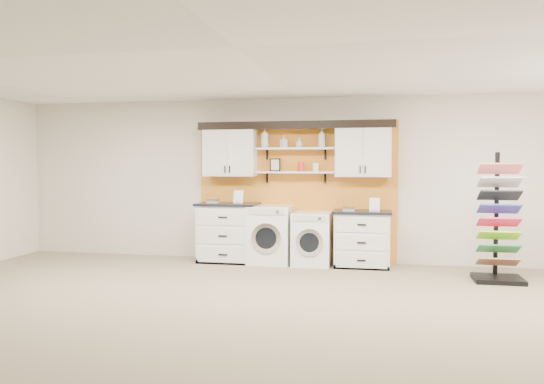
% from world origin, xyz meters
% --- Properties ---
extents(floor, '(10.00, 10.00, 0.00)m').
position_xyz_m(floor, '(0.00, 0.00, 0.00)').
color(floor, gray).
rests_on(floor, ground).
extents(ceiling, '(10.00, 10.00, 0.00)m').
position_xyz_m(ceiling, '(0.00, 0.00, 2.80)').
color(ceiling, white).
rests_on(ceiling, wall_back).
extents(wall_back, '(10.00, 0.00, 10.00)m').
position_xyz_m(wall_back, '(0.00, 4.00, 1.40)').
color(wall_back, beige).
rests_on(wall_back, floor).
extents(accent_panel, '(3.40, 0.07, 2.40)m').
position_xyz_m(accent_panel, '(0.00, 3.96, 1.20)').
color(accent_panel, orange).
rests_on(accent_panel, wall_back).
extents(upper_cabinet_left, '(0.90, 0.35, 0.84)m').
position_xyz_m(upper_cabinet_left, '(-1.13, 3.79, 1.88)').
color(upper_cabinet_left, white).
rests_on(upper_cabinet_left, wall_back).
extents(upper_cabinet_right, '(0.90, 0.35, 0.84)m').
position_xyz_m(upper_cabinet_right, '(1.13, 3.79, 1.88)').
color(upper_cabinet_right, white).
rests_on(upper_cabinet_right, wall_back).
extents(shelf_lower, '(1.32, 0.28, 0.03)m').
position_xyz_m(shelf_lower, '(0.00, 3.80, 1.53)').
color(shelf_lower, white).
rests_on(shelf_lower, wall_back).
extents(shelf_upper, '(1.32, 0.28, 0.03)m').
position_xyz_m(shelf_upper, '(0.00, 3.80, 1.93)').
color(shelf_upper, white).
rests_on(shelf_upper, wall_back).
extents(crown_molding, '(3.30, 0.41, 0.13)m').
position_xyz_m(crown_molding, '(0.00, 3.81, 2.33)').
color(crown_molding, black).
rests_on(crown_molding, wall_back).
extents(picture_frame, '(0.18, 0.02, 0.22)m').
position_xyz_m(picture_frame, '(-0.35, 3.85, 1.66)').
color(picture_frame, black).
rests_on(picture_frame, shelf_lower).
extents(canister_red, '(0.11, 0.11, 0.16)m').
position_xyz_m(canister_red, '(0.10, 3.80, 1.62)').
color(canister_red, red).
rests_on(canister_red, shelf_lower).
extents(canister_cream, '(0.10, 0.10, 0.14)m').
position_xyz_m(canister_cream, '(0.35, 3.80, 1.61)').
color(canister_cream, silver).
rests_on(canister_cream, shelf_lower).
extents(base_cabinet_left, '(1.03, 0.66, 1.01)m').
position_xyz_m(base_cabinet_left, '(-1.13, 3.64, 0.50)').
color(base_cabinet_left, white).
rests_on(base_cabinet_left, floor).
extents(base_cabinet_right, '(0.93, 0.66, 0.91)m').
position_xyz_m(base_cabinet_right, '(1.13, 3.64, 0.46)').
color(base_cabinet_right, white).
rests_on(base_cabinet_right, floor).
extents(washer, '(0.70, 0.71, 0.97)m').
position_xyz_m(washer, '(-0.39, 3.64, 0.49)').
color(washer, white).
rests_on(washer, floor).
extents(dryer, '(0.62, 0.71, 0.87)m').
position_xyz_m(dryer, '(0.31, 3.64, 0.44)').
color(dryer, white).
rests_on(dryer, floor).
extents(sample_rack, '(0.67, 0.56, 1.84)m').
position_xyz_m(sample_rack, '(3.06, 2.94, 0.57)').
color(sample_rack, black).
rests_on(sample_rack, floor).
extents(soap_bottle_a, '(0.13, 0.13, 0.34)m').
position_xyz_m(soap_bottle_a, '(-0.52, 3.80, 2.12)').
color(soap_bottle_a, silver).
rests_on(soap_bottle_a, shelf_upper).
extents(soap_bottle_b, '(0.13, 0.13, 0.21)m').
position_xyz_m(soap_bottle_b, '(-0.20, 3.80, 2.05)').
color(soap_bottle_b, silver).
rests_on(soap_bottle_b, shelf_upper).
extents(soap_bottle_c, '(0.18, 0.18, 0.17)m').
position_xyz_m(soap_bottle_c, '(0.07, 3.80, 2.03)').
color(soap_bottle_c, silver).
rests_on(soap_bottle_c, shelf_upper).
extents(soap_bottle_d, '(0.16, 0.16, 0.32)m').
position_xyz_m(soap_bottle_d, '(0.45, 3.80, 2.10)').
color(soap_bottle_d, silver).
rests_on(soap_bottle_d, shelf_upper).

